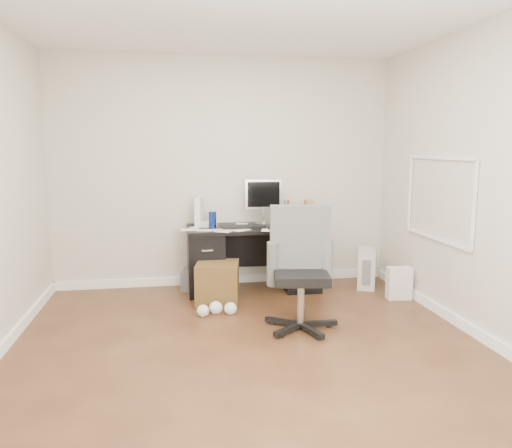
{
  "coord_description": "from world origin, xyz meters",
  "views": [
    {
      "loc": [
        -0.59,
        -3.92,
        1.66
      ],
      "look_at": [
        0.26,
        1.2,
        0.85
      ],
      "focal_mm": 35.0,
      "sensor_mm": 36.0,
      "label": 1
    }
  ],
  "objects_px": {
    "desk": "(253,256)",
    "lcd_monitor": "(263,202)",
    "office_chair": "(301,270)",
    "keyboard": "(243,227)",
    "wicker_basket": "(218,283)",
    "pc_tower": "(366,268)"
  },
  "relations": [
    {
      "from": "desk",
      "to": "lcd_monitor",
      "type": "xyz_separation_m",
      "value": [
        0.14,
        0.14,
        0.62
      ]
    },
    {
      "from": "lcd_monitor",
      "to": "office_chair",
      "type": "xyz_separation_m",
      "value": [
        0.08,
        -1.46,
        -0.46
      ]
    },
    {
      "from": "lcd_monitor",
      "to": "keyboard",
      "type": "xyz_separation_m",
      "value": [
        -0.27,
        -0.24,
        -0.25
      ]
    },
    {
      "from": "keyboard",
      "to": "wicker_basket",
      "type": "xyz_separation_m",
      "value": [
        -0.33,
        -0.33,
        -0.54
      ]
    },
    {
      "from": "pc_tower",
      "to": "wicker_basket",
      "type": "bearing_deg",
      "value": -147.65
    },
    {
      "from": "desk",
      "to": "office_chair",
      "type": "height_order",
      "value": "office_chair"
    },
    {
      "from": "keyboard",
      "to": "wicker_basket",
      "type": "relative_size",
      "value": 1.11
    },
    {
      "from": "desk",
      "to": "wicker_basket",
      "type": "xyz_separation_m",
      "value": [
        -0.45,
        -0.43,
        -0.18
      ]
    },
    {
      "from": "desk",
      "to": "office_chair",
      "type": "relative_size",
      "value": 1.34
    },
    {
      "from": "lcd_monitor",
      "to": "pc_tower",
      "type": "xyz_separation_m",
      "value": [
        1.21,
        -0.21,
        -0.79
      ]
    },
    {
      "from": "lcd_monitor",
      "to": "desk",
      "type": "bearing_deg",
      "value": -131.97
    },
    {
      "from": "desk",
      "to": "lcd_monitor",
      "type": "distance_m",
      "value": 0.65
    },
    {
      "from": "desk",
      "to": "wicker_basket",
      "type": "relative_size",
      "value": 3.41
    },
    {
      "from": "desk",
      "to": "keyboard",
      "type": "height_order",
      "value": "keyboard"
    },
    {
      "from": "pc_tower",
      "to": "wicker_basket",
      "type": "height_order",
      "value": "pc_tower"
    },
    {
      "from": "office_chair",
      "to": "wicker_basket",
      "type": "relative_size",
      "value": 2.55
    },
    {
      "from": "lcd_monitor",
      "to": "pc_tower",
      "type": "height_order",
      "value": "lcd_monitor"
    },
    {
      "from": "lcd_monitor",
      "to": "office_chair",
      "type": "relative_size",
      "value": 0.48
    },
    {
      "from": "office_chair",
      "to": "pc_tower",
      "type": "height_order",
      "value": "office_chair"
    },
    {
      "from": "wicker_basket",
      "to": "keyboard",
      "type": "bearing_deg",
      "value": 45.48
    },
    {
      "from": "lcd_monitor",
      "to": "keyboard",
      "type": "distance_m",
      "value": 0.44
    },
    {
      "from": "office_chair",
      "to": "wicker_basket",
      "type": "distance_m",
      "value": 1.17
    }
  ]
}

